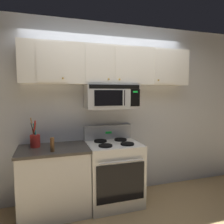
% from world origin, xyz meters
% --- Properties ---
extents(ground_plane, '(8.00, 8.00, 0.00)m').
position_xyz_m(ground_plane, '(0.00, 0.00, 0.00)').
color(ground_plane, tan).
extents(back_wall, '(5.20, 0.10, 2.70)m').
position_xyz_m(back_wall, '(0.00, 0.79, 1.35)').
color(back_wall, silver).
rests_on(back_wall, ground_plane).
extents(stove_range, '(0.76, 0.69, 1.12)m').
position_xyz_m(stove_range, '(0.00, 0.42, 0.47)').
color(stove_range, white).
rests_on(stove_range, ground_plane).
extents(over_range_microwave, '(0.76, 0.43, 0.35)m').
position_xyz_m(over_range_microwave, '(-0.00, 0.54, 1.58)').
color(over_range_microwave, '#B7BABF').
extents(upper_cabinets, '(2.50, 0.36, 0.55)m').
position_xyz_m(upper_cabinets, '(-0.00, 0.57, 2.02)').
color(upper_cabinets, white).
extents(counter_segment, '(0.93, 0.65, 0.90)m').
position_xyz_m(counter_segment, '(-0.84, 0.43, 0.45)').
color(counter_segment, silver).
rests_on(counter_segment, ground_plane).
extents(utensil_crock_red, '(0.13, 0.13, 0.40)m').
position_xyz_m(utensil_crock_red, '(-1.07, 0.53, 1.01)').
color(utensil_crock_red, red).
rests_on(utensil_crock_red, counter_segment).
extents(salt_shaker, '(0.04, 0.04, 0.11)m').
position_xyz_m(salt_shaker, '(-0.85, 0.56, 0.96)').
color(salt_shaker, white).
rests_on(salt_shaker, counter_segment).
extents(pepper_mill, '(0.05, 0.05, 0.18)m').
position_xyz_m(pepper_mill, '(-0.86, 0.25, 0.99)').
color(pepper_mill, brown).
rests_on(pepper_mill, counter_segment).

